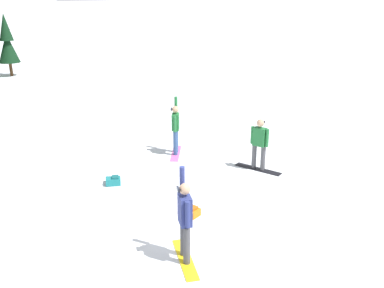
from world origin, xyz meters
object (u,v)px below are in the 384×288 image
(snowboarder_background, at_px, (176,128))
(backpack_orange, at_px, (191,211))
(snowboarder_foreground, at_px, (185,219))
(backpack_teal, at_px, (113,181))
(pine_tree_tall, at_px, (7,42))
(snowboarder_midground, at_px, (259,144))

(snowboarder_background, relative_size, backpack_orange, 3.74)
(snowboarder_foreground, distance_m, snowboarder_background, 6.47)
(snowboarder_foreground, bearing_deg, snowboarder_background, 65.09)
(backpack_teal, distance_m, pine_tree_tall, 20.94)
(snowboarder_background, distance_m, backpack_teal, 3.29)
(snowboarder_background, xyz_separation_m, pine_tree_tall, (-3.27, 19.39, 1.36))
(snowboarder_midground, bearing_deg, backpack_orange, -154.69)
(snowboarder_background, relative_size, pine_tree_tall, 0.48)
(backpack_orange, bearing_deg, pine_tree_tall, 93.84)
(snowboarder_midground, relative_size, pine_tree_tall, 0.40)
(snowboarder_foreground, height_order, snowboarder_midground, snowboarder_foreground)
(snowboarder_foreground, relative_size, snowboarder_midground, 1.21)
(snowboarder_foreground, xyz_separation_m, backpack_orange, (1.04, 1.65, -0.88))
(snowboarder_midground, xyz_separation_m, backpack_teal, (-4.55, 1.19, -0.79))
(snowboarder_foreground, height_order, backpack_teal, snowboarder_foreground)
(snowboarder_background, bearing_deg, snowboarder_midground, -56.75)
(snowboarder_background, height_order, pine_tree_tall, pine_tree_tall)
(backpack_teal, bearing_deg, snowboarder_background, 26.62)
(snowboarder_background, bearing_deg, backpack_teal, -153.38)
(snowboarder_midground, xyz_separation_m, snowboarder_background, (-1.71, 2.61, 0.07))
(snowboarder_midground, distance_m, pine_tree_tall, 22.60)
(snowboarder_foreground, xyz_separation_m, pine_tree_tall, (-0.54, 25.26, 1.34))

